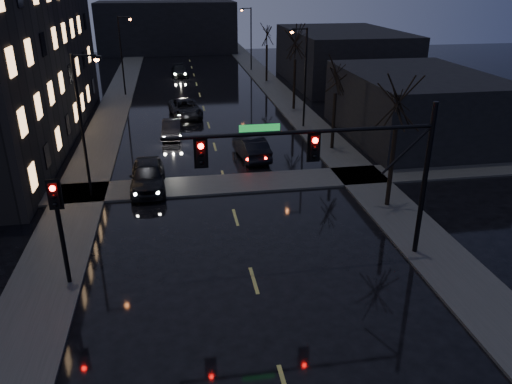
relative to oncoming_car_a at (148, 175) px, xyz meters
name	(u,v)px	position (x,y,z in m)	size (l,w,h in m)	color
sidewalk_left	(109,120)	(-3.90, 16.32, -0.79)	(3.00, 140.00, 0.12)	#2D2D2B
sidewalk_right	(297,112)	(13.10, 16.32, -0.79)	(3.00, 140.00, 0.12)	#2D2D2B
sidewalk_cross	(226,184)	(4.60, -0.18, -0.79)	(40.00, 3.00, 0.12)	#2D2D2B
commercial_right_near	(415,105)	(20.10, 7.32, 1.65)	(10.00, 14.00, 5.00)	black
commercial_right_far	(342,57)	(21.60, 29.32, 2.15)	(12.00, 18.00, 6.00)	black
far_block	(167,27)	(1.60, 59.32, 3.15)	(22.00, 10.00, 8.00)	black
signal_mast	(343,157)	(8.45, -9.69, 4.02)	(11.11, 0.41, 7.00)	black
signal_pole_left	(59,218)	(-2.90, -9.69, 2.17)	(0.35, 0.41, 4.53)	black
tree_near	(400,94)	(13.00, -4.68, 5.37)	(3.52, 3.52, 8.08)	black
tree_mid_a	(337,69)	(13.00, 5.32, 4.98)	(3.30, 3.30, 7.58)	black
tree_mid_b	(296,37)	(13.00, 17.32, 5.76)	(3.74, 3.74, 8.59)	black
tree_far	(267,29)	(13.00, 31.32, 5.22)	(3.43, 3.43, 7.88)	black
streetlight_l_near	(84,115)	(-2.98, -0.68, 3.93)	(1.53, 0.28, 8.00)	black
streetlight_l_far	(123,49)	(-2.98, 26.32, 3.93)	(1.53, 0.28, 8.00)	black
streetlight_r_mid	(303,70)	(12.19, 11.32, 3.93)	(1.53, 0.28, 8.00)	black
streetlight_r_far	(249,34)	(12.19, 39.32, 3.93)	(1.53, 0.28, 8.00)	black
oncoming_car_a	(148,175)	(0.00, 0.00, 0.00)	(2.00, 4.96, 1.69)	black
oncoming_car_b	(172,129)	(1.51, 10.33, -0.18)	(1.40, 4.02, 1.33)	black
oncoming_car_c	(185,108)	(2.80, 16.49, -0.09)	(2.51, 5.44, 1.51)	black
oncoming_car_d	(180,71)	(2.80, 36.73, -0.17)	(1.90, 4.66, 1.35)	black
lead_car	(251,147)	(6.89, 4.42, -0.07)	(1.64, 4.71, 1.55)	black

